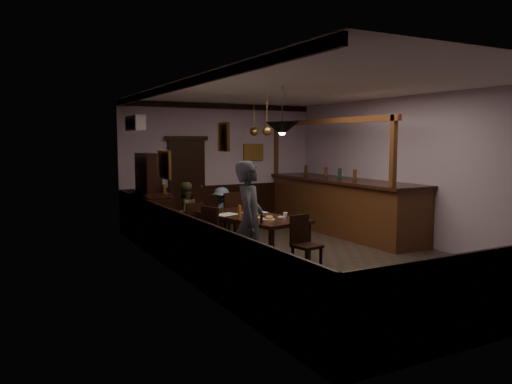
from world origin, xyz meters
TOP-DOWN VIEW (x-y plane):
  - room at (0.00, 0.00)m, footprint 5.01×8.01m
  - dining_table at (-0.90, 0.64)m, footprint 1.42×2.36m
  - chair_far_left at (-1.60, 1.80)m, footprint 0.46×0.46m
  - chair_far_right at (-0.71, 1.96)m, footprint 0.53×0.53m
  - chair_near at (-0.63, -0.66)m, footprint 0.46×0.46m
  - chair_side at (-1.77, 0.25)m, footprint 0.53×0.53m
  - person_standing at (-1.68, -0.80)m, footprint 0.74×0.79m
  - person_seated_left at (-1.65, 2.06)m, footprint 0.74×0.64m
  - person_seated_right at (-0.77, 2.24)m, footprint 0.83×0.70m
  - newspaper_left at (-1.26, 0.94)m, footprint 0.50×0.42m
  - newspaper_right at (-0.68, 0.93)m, footprint 0.45×0.34m
  - napkin at (-0.93, 0.37)m, footprint 0.18×0.18m
  - saucer at (-0.53, 0.20)m, footprint 0.15×0.15m
  - coffee_cup at (-0.47, 0.18)m, footprint 0.09×0.09m
  - pastry_plate at (-0.87, 0.07)m, footprint 0.22×0.22m
  - pastry_ring_a at (-0.86, 0.07)m, footprint 0.13×0.13m
  - pastry_ring_b at (-0.80, 0.17)m, footprint 0.13×0.13m
  - soda_can at (-0.80, 0.50)m, footprint 0.07×0.07m
  - beer_glass at (-1.13, 0.66)m, footprint 0.06×0.06m
  - water_glass at (-0.84, 0.73)m, footprint 0.06×0.06m
  - pepper_mill at (-1.14, -0.17)m, footprint 0.04×0.04m
  - sideboard at (-2.21, 2.50)m, footprint 0.50×1.40m
  - bar_counter at (1.99, 1.75)m, footprint 1.07×4.61m
  - door_back at (-0.90, 3.95)m, footprint 0.90×0.06m
  - ac_unit at (-2.38, 2.90)m, footprint 0.20×0.85m
  - picture_left_small at (-2.46, -1.60)m, footprint 0.04×0.28m
  - picture_left_large at (-2.46, 0.80)m, footprint 0.04×0.62m
  - picture_back at (0.90, 3.96)m, footprint 0.55×0.04m
  - pendant_iron at (-0.74, -0.15)m, footprint 0.56×0.56m
  - pendant_brass_mid at (0.10, 1.85)m, footprint 0.20×0.20m
  - pendant_brass_far at (0.30, 2.80)m, footprint 0.20×0.20m

SIDE VIEW (x-z plane):
  - chair_far_left at x=-1.60m, z-range 0.04..0.95m
  - chair_near at x=-0.63m, z-range 0.04..0.95m
  - person_seated_right at x=-0.77m, z-range 0.00..1.12m
  - chair_side at x=-1.77m, z-range 0.05..1.07m
  - chair_far_right at x=-0.71m, z-range 0.05..1.10m
  - person_seated_left at x=-1.65m, z-range 0.00..1.28m
  - bar_counter at x=1.99m, z-range -0.64..1.94m
  - dining_table at x=-0.90m, z-range 0.31..1.06m
  - sideboard at x=-2.21m, z-range -0.18..1.66m
  - napkin at x=-0.93m, z-range 0.75..0.75m
  - newspaper_left at x=-1.26m, z-range 0.75..0.76m
  - newspaper_right at x=-0.68m, z-range 0.75..0.76m
  - saucer at x=-0.53m, z-range 0.75..0.76m
  - pastry_plate at x=-0.87m, z-range 0.75..0.76m
  - pastry_ring_a at x=-0.86m, z-range 0.77..0.81m
  - pastry_ring_b at x=-0.80m, z-range 0.77..0.81m
  - coffee_cup at x=-0.47m, z-range 0.76..0.84m
  - soda_can at x=-0.80m, z-range 0.75..0.87m
  - pepper_mill at x=-1.14m, z-range 0.75..0.89m
  - water_glass at x=-0.84m, z-range 0.75..0.90m
  - beer_glass at x=-1.13m, z-range 0.75..0.95m
  - person_standing at x=-1.68m, z-range 0.00..1.81m
  - door_back at x=-0.90m, z-range 0.00..2.10m
  - room at x=0.00m, z-range -0.01..3.01m
  - picture_left_large at x=-2.46m, z-range 1.46..1.94m
  - picture_back at x=0.90m, z-range 1.59..2.01m
  - picture_left_small at x=-2.46m, z-range 1.97..2.33m
  - pendant_iron at x=-0.74m, z-range 1.89..2.70m
  - pendant_brass_mid at x=0.10m, z-range 1.89..2.70m
  - pendant_brass_far at x=0.30m, z-range 1.89..2.70m
  - ac_unit at x=-2.38m, z-range 2.30..2.60m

